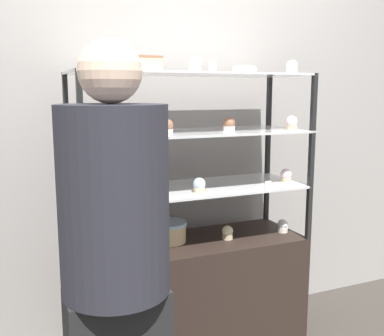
# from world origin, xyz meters

# --- Properties ---
(back_wall) EXTENTS (8.00, 0.05, 2.60)m
(back_wall) POSITION_xyz_m (0.00, 0.36, 1.30)
(back_wall) COLOR gray
(back_wall) RESTS_ON ground_plane
(display_base) EXTENTS (1.19, 0.44, 0.64)m
(display_base) POSITION_xyz_m (0.00, 0.00, 0.32)
(display_base) COLOR black
(display_base) RESTS_ON ground_plane
(display_riser_lower) EXTENTS (1.19, 0.44, 0.29)m
(display_riser_lower) POSITION_xyz_m (0.00, 0.00, 0.91)
(display_riser_lower) COLOR black
(display_riser_lower) RESTS_ON display_base
(display_riser_middle) EXTENTS (1.19, 0.44, 0.29)m
(display_riser_middle) POSITION_xyz_m (0.00, 0.00, 1.20)
(display_riser_middle) COLOR black
(display_riser_middle) RESTS_ON display_riser_lower
(display_riser_upper) EXTENTS (1.19, 0.44, 0.29)m
(display_riser_upper) POSITION_xyz_m (0.00, 0.00, 1.49)
(display_riser_upper) COLOR black
(display_riser_upper) RESTS_ON display_riser_middle
(layer_cake_centerpiece) EXTENTS (0.19, 0.19, 0.11)m
(layer_cake_centerpiece) POSITION_xyz_m (-0.12, 0.05, 0.69)
(layer_cake_centerpiece) COLOR #DBBC84
(layer_cake_centerpiece) RESTS_ON display_base
(sheet_cake_frosted) EXTENTS (0.21, 0.17, 0.07)m
(sheet_cake_frosted) POSITION_xyz_m (-0.30, -0.04, 1.54)
(sheet_cake_frosted) COLOR #DBBC84
(sheet_cake_frosted) RESTS_ON display_riser_upper
(cupcake_0) EXTENTS (0.06, 0.06, 0.07)m
(cupcake_0) POSITION_xyz_m (-0.54, -0.11, 0.68)
(cupcake_0) COLOR #CCB28C
(cupcake_0) RESTS_ON display_base
(cupcake_1) EXTENTS (0.06, 0.06, 0.07)m
(cupcake_1) POSITION_xyz_m (0.19, -0.04, 0.68)
(cupcake_1) COLOR #CCB28C
(cupcake_1) RESTS_ON display_base
(cupcake_2) EXTENTS (0.06, 0.06, 0.07)m
(cupcake_2) POSITION_xyz_m (0.53, -0.05, 0.68)
(cupcake_2) COLOR beige
(cupcake_2) RESTS_ON display_base
(price_tag_0) EXTENTS (0.04, 0.00, 0.04)m
(price_tag_0) POSITION_xyz_m (-0.39, -0.20, 0.66)
(price_tag_0) COLOR white
(price_tag_0) RESTS_ON display_base
(cupcake_3) EXTENTS (0.06, 0.06, 0.07)m
(cupcake_3) POSITION_xyz_m (-0.52, -0.05, 0.96)
(cupcake_3) COLOR #CCB28C
(cupcake_3) RESTS_ON display_riser_lower
(cupcake_4) EXTENTS (0.06, 0.06, 0.07)m
(cupcake_4) POSITION_xyz_m (-0.01, -0.12, 0.96)
(cupcake_4) COLOR #CCB28C
(cupcake_4) RESTS_ON display_riser_lower
(cupcake_5) EXTENTS (0.06, 0.06, 0.07)m
(cupcake_5) POSITION_xyz_m (0.53, -0.06, 0.96)
(cupcake_5) COLOR #CCB28C
(cupcake_5) RESTS_ON display_riser_lower
(price_tag_1) EXTENTS (0.04, 0.00, 0.04)m
(price_tag_1) POSITION_xyz_m (0.33, -0.20, 0.95)
(price_tag_1) COLOR white
(price_tag_1) RESTS_ON display_riser_lower
(cupcake_6) EXTENTS (0.06, 0.06, 0.07)m
(cupcake_6) POSITION_xyz_m (-0.54, -0.06, 1.25)
(cupcake_6) COLOR white
(cupcake_6) RESTS_ON display_riser_middle
(cupcake_7) EXTENTS (0.06, 0.06, 0.07)m
(cupcake_7) POSITION_xyz_m (-0.17, -0.10, 1.25)
(cupcake_7) COLOR beige
(cupcake_7) RESTS_ON display_riser_middle
(cupcake_8) EXTENTS (0.06, 0.06, 0.07)m
(cupcake_8) POSITION_xyz_m (0.18, -0.06, 1.25)
(cupcake_8) COLOR white
(cupcake_8) RESTS_ON display_riser_middle
(cupcake_9) EXTENTS (0.06, 0.06, 0.07)m
(cupcake_9) POSITION_xyz_m (0.53, -0.10, 1.25)
(cupcake_9) COLOR #CCB28C
(cupcake_9) RESTS_ON display_riser_middle
(price_tag_2) EXTENTS (0.04, 0.00, 0.04)m
(price_tag_2) POSITION_xyz_m (-0.41, -0.20, 1.24)
(price_tag_2) COLOR white
(price_tag_2) RESTS_ON display_riser_middle
(cupcake_10) EXTENTS (0.06, 0.06, 0.07)m
(cupcake_10) POSITION_xyz_m (-0.53, -0.07, 1.54)
(cupcake_10) COLOR white
(cupcake_10) RESTS_ON display_riser_upper
(cupcake_11) EXTENTS (0.06, 0.06, 0.07)m
(cupcake_11) POSITION_xyz_m (0.00, -0.03, 1.54)
(cupcake_11) COLOR beige
(cupcake_11) RESTS_ON display_riser_upper
(cupcake_12) EXTENTS (0.06, 0.06, 0.07)m
(cupcake_12) POSITION_xyz_m (0.55, -0.06, 1.54)
(cupcake_12) COLOR white
(cupcake_12) RESTS_ON display_riser_upper
(price_tag_3) EXTENTS (0.04, 0.00, 0.04)m
(price_tag_3) POSITION_xyz_m (0.02, -0.20, 1.53)
(price_tag_3) COLOR white
(price_tag_3) RESTS_ON display_riser_upper
(donut_glazed) EXTENTS (0.13, 0.13, 0.04)m
(donut_glazed) POSITION_xyz_m (0.30, 0.01, 1.53)
(donut_glazed) COLOR #EFE5CC
(donut_glazed) RESTS_ON display_riser_upper
(customer_figure) EXTENTS (0.37, 0.37, 1.58)m
(customer_figure) POSITION_xyz_m (-0.56, -0.63, 0.85)
(customer_figure) COLOR black
(customer_figure) RESTS_ON ground_plane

